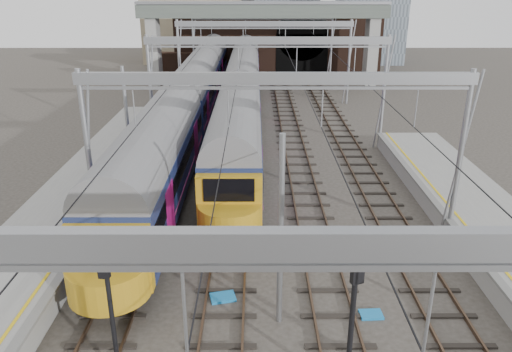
{
  "coord_description": "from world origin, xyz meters",
  "views": [
    {
      "loc": [
        -0.84,
        -12.76,
        11.39
      ],
      "look_at": [
        -0.81,
        10.12,
        2.4
      ],
      "focal_mm": 35.0,
      "sensor_mm": 36.0,
      "label": 1
    }
  ],
  "objects_px": {
    "signal_near_left": "(109,299)",
    "signal_near_centre": "(353,308)",
    "train_main": "(245,67)",
    "train_second": "(205,72)"
  },
  "relations": [
    {
      "from": "signal_near_left",
      "to": "signal_near_centre",
      "type": "height_order",
      "value": "signal_near_centre"
    },
    {
      "from": "train_main",
      "to": "signal_near_left",
      "type": "relative_size",
      "value": 15.81
    },
    {
      "from": "train_main",
      "to": "train_second",
      "type": "xyz_separation_m",
      "value": [
        -4.0,
        -4.04,
        0.05
      ]
    },
    {
      "from": "train_second",
      "to": "signal_near_centre",
      "type": "relative_size",
      "value": 15.1
    },
    {
      "from": "train_second",
      "to": "signal_near_centre",
      "type": "height_order",
      "value": "train_second"
    },
    {
      "from": "train_main",
      "to": "train_second",
      "type": "distance_m",
      "value": 5.68
    },
    {
      "from": "train_second",
      "to": "signal_near_centre",
      "type": "distance_m",
      "value": 40.37
    },
    {
      "from": "signal_near_centre",
      "to": "train_second",
      "type": "bearing_deg",
      "value": 81.29
    },
    {
      "from": "train_main",
      "to": "signal_near_centre",
      "type": "distance_m",
      "value": 43.81
    },
    {
      "from": "train_main",
      "to": "signal_near_centre",
      "type": "xyz_separation_m",
      "value": [
        3.85,
        -43.64,
        0.39
      ]
    }
  ]
}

